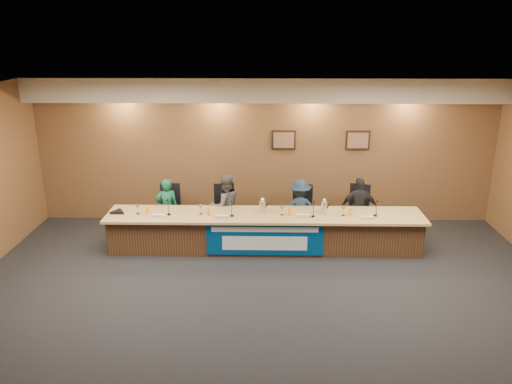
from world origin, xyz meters
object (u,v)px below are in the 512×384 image
at_px(panelist_b, 225,206).
at_px(carafe_right, 324,208).
at_px(banner, 265,239).
at_px(office_chair_d, 358,214).
at_px(panelist_c, 300,209).
at_px(carafe_mid, 262,207).
at_px(panelist_d, 359,208).
at_px(office_chair_b, 226,214).
at_px(office_chair_a, 168,213).
at_px(office_chair_c, 299,214).
at_px(panelist_a, 167,208).
at_px(speakerphone, 118,212).
at_px(dais_body, 265,232).

distance_m(panelist_b, carafe_right, 2.04).
relative_size(banner, office_chair_d, 4.58).
bearing_deg(office_chair_d, panelist_c, -158.82).
bearing_deg(panelist_b, carafe_mid, 121.98).
bearing_deg(carafe_mid, panelist_d, 15.27).
bearing_deg(office_chair_b, office_chair_a, 166.69).
xyz_separation_m(panelist_d, carafe_right, (-0.79, -0.59, 0.22)).
bearing_deg(office_chair_a, office_chair_b, 5.45).
bearing_deg(carafe_mid, office_chair_c, 40.06).
xyz_separation_m(banner, office_chair_c, (0.71, 1.08, 0.10)).
distance_m(panelist_b, panelist_d, 2.74).
xyz_separation_m(panelist_a, panelist_b, (1.20, 0.00, 0.05)).
relative_size(office_chair_c, office_chair_d, 1.00).
relative_size(carafe_mid, speakerphone, 0.74).
distance_m(dais_body, office_chair_a, 2.13).
height_order(carafe_right, speakerphone, carafe_right).
bearing_deg(panelist_a, office_chair_a, -105.12).
bearing_deg(panelist_d, speakerphone, 9.97).
relative_size(dais_body, panelist_c, 4.79).
distance_m(panelist_a, office_chair_d, 3.94).
height_order(panelist_b, carafe_mid, panelist_b).
distance_m(banner, speakerphone, 2.89).
bearing_deg(carafe_right, office_chair_c, 121.56).
bearing_deg(office_chair_a, carafe_right, -6.93).
xyz_separation_m(office_chair_c, carafe_mid, (-0.76, -0.64, 0.39)).
distance_m(office_chair_b, carafe_right, 2.10).
relative_size(dais_body, office_chair_a, 12.50).
bearing_deg(office_chair_d, panelist_a, -162.08).
xyz_separation_m(panelist_b, office_chair_b, (0.00, 0.10, -0.20)).
bearing_deg(office_chair_c, panelist_a, -156.98).
bearing_deg(speakerphone, banner, -7.20).
height_order(office_chair_a, speakerphone, speakerphone).
bearing_deg(carafe_mid, panelist_a, 164.69).
distance_m(panelist_a, panelist_d, 3.94).
relative_size(office_chair_c, carafe_right, 1.91).
bearing_deg(panelist_b, carafe_right, 140.32).
xyz_separation_m(dais_body, speakerphone, (-2.84, -0.06, 0.43)).
relative_size(office_chair_b, office_chair_c, 1.00).
distance_m(office_chair_b, office_chair_c, 1.52).
distance_m(banner, carafe_mid, 0.66).
distance_m(office_chair_d, carafe_mid, 2.11).
distance_m(dais_body, panelist_c, 0.95).
height_order(panelist_a, office_chair_c, panelist_a).
height_order(panelist_c, office_chair_a, panelist_c).
distance_m(dais_body, banner, 0.42).
height_order(office_chair_b, speakerphone, speakerphone).
bearing_deg(panelist_d, office_chair_a, 1.10).
relative_size(banner, carafe_mid, 9.25).
xyz_separation_m(dais_body, panelist_b, (-0.81, 0.56, 0.33)).
bearing_deg(carafe_mid, banner, -83.88).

